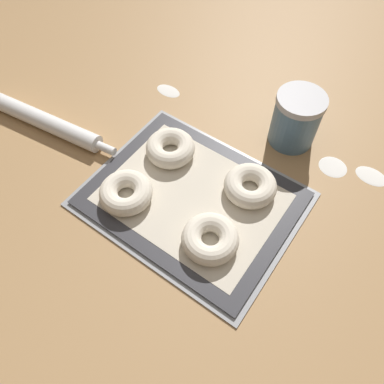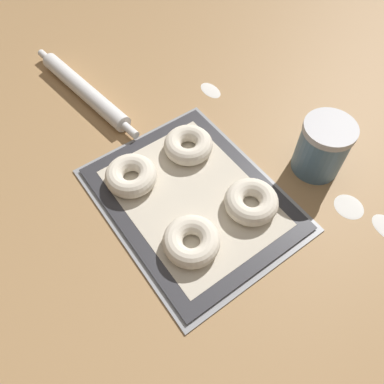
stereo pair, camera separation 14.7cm
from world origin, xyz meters
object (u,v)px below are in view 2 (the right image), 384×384
object	(u,v)px
bagel_front_left	(131,176)
bagel_back_left	(188,145)
baking_tray	(192,199)
bagel_front_right	(191,241)
flour_canister	(322,148)
bagel_back_right	(251,202)
rolling_pin	(84,90)

from	to	relation	value
bagel_front_left	bagel_back_left	bearing A→B (deg)	89.33
baking_tray	bagel_front_right	distance (m)	0.12
bagel_front_left	flour_canister	xyz separation A→B (m)	(0.21, 0.38, 0.04)
baking_tray	flour_canister	distance (m)	0.32
bagel_front_right	bagel_back_left	xyz separation A→B (m)	(-0.21, 0.14, 0.00)
flour_canister	bagel_front_right	bearing A→B (deg)	-89.80
baking_tray	flour_canister	xyz separation A→B (m)	(0.10, 0.30, 0.06)
bagel_front_right	baking_tray	bearing A→B (deg)	143.46
bagel_back_right	rolling_pin	xyz separation A→B (m)	(-0.54, -0.13, -0.01)
baking_tray	rolling_pin	bearing A→B (deg)	-175.16
bagel_back_left	rolling_pin	xyz separation A→B (m)	(-0.33, -0.11, -0.01)
bagel_front_right	rolling_pin	xyz separation A→B (m)	(-0.55, 0.03, -0.01)
baking_tray	bagel_front_right	world-z (taller)	bagel_front_right
bagel_back_right	flour_canister	size ratio (longest dim) A/B	0.86
bagel_back_right	flour_canister	distance (m)	0.21
bagel_front_left	bagel_front_right	size ratio (longest dim) A/B	1.00
bagel_back_right	rolling_pin	size ratio (longest dim) A/B	0.26
flour_canister	bagel_front_left	bearing A→B (deg)	-119.15
bagel_front_right	flour_canister	xyz separation A→B (m)	(-0.00, 0.37, 0.04)
bagel_back_right	bagel_front_right	bearing A→B (deg)	-89.76
bagel_back_left	bagel_back_right	distance (m)	0.21
baking_tray	bagel_front_left	bearing A→B (deg)	-143.83
bagel_front_right	bagel_back_left	bearing A→B (deg)	145.75
bagel_back_right	rolling_pin	world-z (taller)	bagel_back_right
bagel_back_right	bagel_front_left	bearing A→B (deg)	-140.65
bagel_front_right	flour_canister	size ratio (longest dim) A/B	0.86
bagel_back_left	flour_canister	world-z (taller)	flour_canister
bagel_front_left	flour_canister	bearing A→B (deg)	60.85
baking_tray	bagel_back_left	distance (m)	0.14
bagel_front_right	bagel_back_right	world-z (taller)	same
baking_tray	rolling_pin	xyz separation A→B (m)	(-0.45, -0.04, 0.02)
bagel_back_left	bagel_back_right	size ratio (longest dim) A/B	1.00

